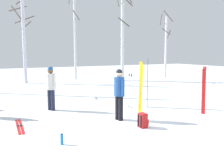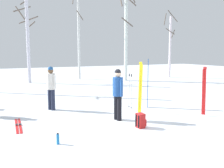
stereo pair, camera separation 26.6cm
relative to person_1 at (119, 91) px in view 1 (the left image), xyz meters
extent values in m
plane|color=white|center=(-0.11, -0.55, -0.98)|extent=(60.00, 60.00, 0.00)
cylinder|color=black|center=(-0.01, 0.09, -0.57)|extent=(0.16, 0.16, 0.82)
cylinder|color=black|center=(0.01, -0.09, -0.57)|extent=(0.16, 0.16, 0.82)
cylinder|color=#1E478C|center=(0.00, 0.00, 0.15)|extent=(0.34, 0.34, 0.62)
sphere|color=beige|center=(0.00, 0.00, 0.57)|extent=(0.22, 0.22, 0.22)
sphere|color=black|center=(0.00, 0.00, 0.63)|extent=(0.21, 0.21, 0.21)
cylinder|color=#1E478C|center=(-0.02, 0.21, 0.13)|extent=(0.10, 0.10, 0.56)
cylinder|color=#1E478C|center=(0.02, -0.21, 0.13)|extent=(0.10, 0.10, 0.56)
cylinder|color=#1E2338|center=(-1.69, 2.55, -0.57)|extent=(0.16, 0.16, 0.82)
cylinder|color=#1E2338|center=(-1.61, 2.39, -0.57)|extent=(0.16, 0.16, 0.82)
cylinder|color=silver|center=(-1.65, 2.47, 0.15)|extent=(0.34, 0.34, 0.62)
sphere|color=brown|center=(-1.65, 2.47, 0.57)|extent=(0.22, 0.22, 0.22)
sphere|color=#265999|center=(-1.65, 2.47, 0.63)|extent=(0.21, 0.21, 0.21)
cylinder|color=silver|center=(-1.74, 2.65, 0.13)|extent=(0.10, 0.10, 0.56)
cylinder|color=silver|center=(-1.55, 2.28, 0.13)|extent=(0.10, 0.10, 0.56)
cube|color=yellow|center=(1.23, 0.58, -0.07)|extent=(0.08, 0.11, 1.82)
cube|color=yellow|center=(1.23, 0.58, 0.88)|extent=(0.05, 0.06, 0.10)
cube|color=yellow|center=(1.26, 0.53, -0.07)|extent=(0.08, 0.11, 1.82)
cube|color=yellow|center=(1.26, 0.53, 0.88)|extent=(0.05, 0.06, 0.10)
cube|color=blue|center=(2.03, 1.19, -0.03)|extent=(0.09, 0.10, 1.91)
cube|color=blue|center=(2.03, 1.19, 0.97)|extent=(0.05, 0.06, 0.10)
cube|color=blue|center=(1.99, 1.14, -0.03)|extent=(0.09, 0.10, 1.91)
cube|color=blue|center=(1.99, 1.14, 0.97)|extent=(0.05, 0.06, 0.10)
cube|color=red|center=(3.15, -0.77, -0.15)|extent=(0.08, 0.09, 1.66)
cube|color=red|center=(3.15, -0.77, 0.72)|extent=(0.05, 0.05, 0.10)
cube|color=red|center=(3.11, -0.73, -0.15)|extent=(0.08, 0.09, 1.66)
cube|color=red|center=(3.11, -0.73, 0.72)|extent=(0.05, 0.05, 0.10)
cube|color=red|center=(-3.02, 0.77, -0.97)|extent=(0.18, 1.66, 0.02)
cube|color=#333338|center=(-3.02, 0.82, -0.95)|extent=(0.07, 0.12, 0.03)
cube|color=red|center=(-3.12, 0.78, -0.97)|extent=(0.18, 1.66, 0.02)
cube|color=#333338|center=(-3.12, 0.83, -0.95)|extent=(0.07, 0.12, 0.03)
cylinder|color=#B2B2BC|center=(1.23, 1.35, -0.33)|extent=(0.02, 0.10, 1.30)
cylinder|color=black|center=(1.23, 1.35, 0.37)|extent=(0.04, 0.04, 0.10)
cylinder|color=black|center=(1.23, 1.35, -0.91)|extent=(0.07, 0.07, 0.01)
cylinder|color=#B2B2BC|center=(1.23, 1.18, -0.33)|extent=(0.02, 0.10, 1.30)
cylinder|color=black|center=(1.23, 1.18, 0.37)|extent=(0.04, 0.04, 0.10)
cylinder|color=black|center=(1.23, 1.18, -0.91)|extent=(0.07, 0.07, 0.01)
cube|color=red|center=(0.21, -1.07, -0.76)|extent=(0.20, 0.26, 0.44)
cube|color=red|center=(0.34, -1.07, -0.83)|extent=(0.06, 0.20, 0.20)
cube|color=black|center=(0.09, -1.14, -0.76)|extent=(0.02, 0.04, 0.37)
cube|color=black|center=(0.09, -1.00, -0.76)|extent=(0.02, 0.04, 0.37)
cylinder|color=#1E72BF|center=(-2.36, -1.30, -0.85)|extent=(0.07, 0.07, 0.26)
cylinder|color=black|center=(-2.36, -1.30, -0.71)|extent=(0.05, 0.05, 0.02)
cylinder|color=silver|center=(-1.13, 11.82, 2.46)|extent=(0.24, 0.24, 6.89)
cylinder|color=brown|center=(-1.21, 12.13, 4.88)|extent=(0.69, 0.25, 0.58)
cylinder|color=brown|center=(-0.92, 12.48, 3.65)|extent=(1.37, 0.51, 0.62)
cylinder|color=brown|center=(-0.88, 12.13, 3.20)|extent=(0.70, 0.58, 0.64)
cylinder|color=brown|center=(-1.36, 12.46, 4.40)|extent=(1.32, 0.55, 0.58)
cylinder|color=brown|center=(-1.60, 11.60, 3.99)|extent=(0.54, 1.04, 1.03)
cylinder|color=silver|center=(3.02, 12.66, 3.01)|extent=(0.19, 0.19, 7.99)
cylinder|color=brown|center=(2.64, 12.82, 5.41)|extent=(0.40, 0.82, 0.72)
cylinder|color=brown|center=(3.05, 12.37, 4.22)|extent=(0.63, 0.13, 0.78)
cylinder|color=silver|center=(5.88, 9.79, 2.56)|extent=(0.25, 0.25, 7.07)
cylinder|color=brown|center=(5.50, 9.91, 5.07)|extent=(0.33, 0.84, 0.84)
cylinder|color=brown|center=(5.83, 9.24, 5.13)|extent=(1.16, 0.17, 0.88)
cylinder|color=brown|center=(5.74, 9.38, 3.51)|extent=(0.90, 0.37, 0.72)
cylinder|color=silver|center=(10.71, 10.38, 1.70)|extent=(0.19, 0.19, 5.37)
cylinder|color=brown|center=(10.37, 10.74, 4.16)|extent=(0.81, 0.75, 1.14)
cylinder|color=brown|center=(10.46, 10.12, 3.05)|extent=(0.61, 0.57, 0.58)
cylinder|color=brown|center=(10.96, 10.33, 2.86)|extent=(0.18, 0.57, 0.74)
cylinder|color=brown|center=(10.55, 9.98, 4.34)|extent=(0.87, 0.38, 0.99)
camera|label=1|loc=(-4.03, -7.07, 1.29)|focal=39.82mm
camera|label=2|loc=(-3.80, -7.19, 1.29)|focal=39.82mm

